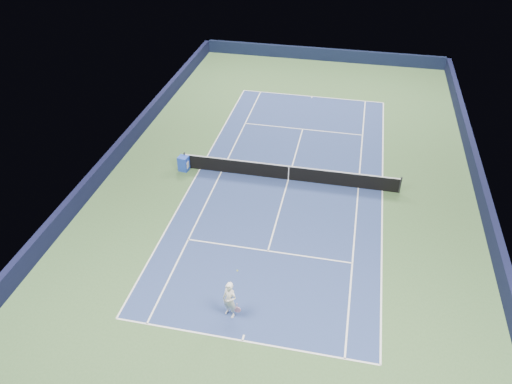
# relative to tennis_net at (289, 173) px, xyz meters

# --- Properties ---
(ground) EXTENTS (40.00, 40.00, 0.00)m
(ground) POSITION_rel_tennis_net_xyz_m (0.00, 0.00, -0.50)
(ground) COLOR #38572F
(ground) RESTS_ON ground
(wall_far) EXTENTS (22.00, 0.35, 1.10)m
(wall_far) POSITION_rel_tennis_net_xyz_m (0.00, 19.82, 0.05)
(wall_far) COLOR black
(wall_far) RESTS_ON ground
(wall_right) EXTENTS (0.35, 40.00, 1.10)m
(wall_right) POSITION_rel_tennis_net_xyz_m (10.82, 0.00, 0.05)
(wall_right) COLOR black
(wall_right) RESTS_ON ground
(wall_left) EXTENTS (0.35, 40.00, 1.10)m
(wall_left) POSITION_rel_tennis_net_xyz_m (-10.82, 0.00, 0.05)
(wall_left) COLOR black
(wall_left) RESTS_ON ground
(court_surface) EXTENTS (10.97, 23.77, 0.01)m
(court_surface) POSITION_rel_tennis_net_xyz_m (0.00, 0.00, -0.50)
(court_surface) COLOR navy
(court_surface) RESTS_ON ground
(baseline_far) EXTENTS (10.97, 0.08, 0.00)m
(baseline_far) POSITION_rel_tennis_net_xyz_m (0.00, 11.88, -0.50)
(baseline_far) COLOR white
(baseline_far) RESTS_ON ground
(baseline_near) EXTENTS (10.97, 0.08, 0.00)m
(baseline_near) POSITION_rel_tennis_net_xyz_m (0.00, -11.88, -0.50)
(baseline_near) COLOR white
(baseline_near) RESTS_ON ground
(sideline_doubles_right) EXTENTS (0.08, 23.77, 0.00)m
(sideline_doubles_right) POSITION_rel_tennis_net_xyz_m (5.49, 0.00, -0.50)
(sideline_doubles_right) COLOR white
(sideline_doubles_right) RESTS_ON ground
(sideline_doubles_left) EXTENTS (0.08, 23.77, 0.00)m
(sideline_doubles_left) POSITION_rel_tennis_net_xyz_m (-5.49, 0.00, -0.50)
(sideline_doubles_left) COLOR white
(sideline_doubles_left) RESTS_ON ground
(sideline_singles_right) EXTENTS (0.08, 23.77, 0.00)m
(sideline_singles_right) POSITION_rel_tennis_net_xyz_m (4.12, 0.00, -0.50)
(sideline_singles_right) COLOR white
(sideline_singles_right) RESTS_ON ground
(sideline_singles_left) EXTENTS (0.08, 23.77, 0.00)m
(sideline_singles_left) POSITION_rel_tennis_net_xyz_m (-4.12, 0.00, -0.50)
(sideline_singles_left) COLOR white
(sideline_singles_left) RESTS_ON ground
(service_line_far) EXTENTS (8.23, 0.08, 0.00)m
(service_line_far) POSITION_rel_tennis_net_xyz_m (0.00, 6.40, -0.50)
(service_line_far) COLOR white
(service_line_far) RESTS_ON ground
(service_line_near) EXTENTS (8.23, 0.08, 0.00)m
(service_line_near) POSITION_rel_tennis_net_xyz_m (0.00, -6.40, -0.50)
(service_line_near) COLOR white
(service_line_near) RESTS_ON ground
(center_service_line) EXTENTS (0.08, 12.80, 0.00)m
(center_service_line) POSITION_rel_tennis_net_xyz_m (0.00, 0.00, -0.50)
(center_service_line) COLOR white
(center_service_line) RESTS_ON ground
(center_mark_far) EXTENTS (0.08, 0.30, 0.00)m
(center_mark_far) POSITION_rel_tennis_net_xyz_m (0.00, 11.73, -0.50)
(center_mark_far) COLOR white
(center_mark_far) RESTS_ON ground
(center_mark_near) EXTENTS (0.08, 0.30, 0.00)m
(center_mark_near) POSITION_rel_tennis_net_xyz_m (0.00, -11.73, -0.50)
(center_mark_near) COLOR white
(center_mark_near) RESTS_ON ground
(tennis_net) EXTENTS (12.90, 0.10, 1.07)m
(tennis_net) POSITION_rel_tennis_net_xyz_m (0.00, 0.00, 0.00)
(tennis_net) COLOR black
(tennis_net) RESTS_ON ground
(sponsor_cube) EXTENTS (0.64, 0.60, 0.94)m
(sponsor_cube) POSITION_rel_tennis_net_xyz_m (-6.40, -0.28, -0.04)
(sponsor_cube) COLOR blue
(sponsor_cube) RESTS_ON ground
(tennis_player) EXTENTS (0.88, 1.37, 1.83)m
(tennis_player) POSITION_rel_tennis_net_xyz_m (-0.81, -10.68, 0.41)
(tennis_player) COLOR white
(tennis_player) RESTS_ON ground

